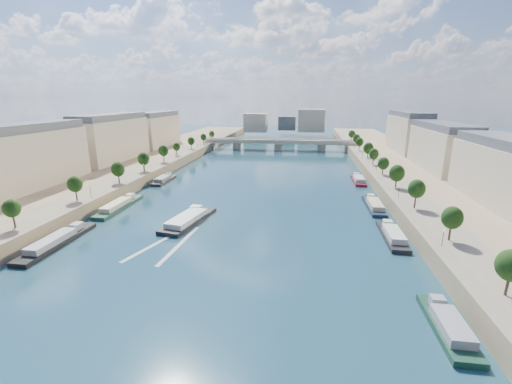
% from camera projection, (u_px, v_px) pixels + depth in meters
% --- Properties ---
extents(ground, '(700.00, 700.00, 0.00)m').
position_uv_depth(ground, '(254.00, 194.00, 140.78)').
color(ground, '#0D2F3B').
rests_on(ground, ground).
extents(quay_left, '(44.00, 520.00, 5.00)m').
position_uv_depth(quay_left, '(92.00, 182.00, 150.06)').
color(quay_left, '#9E8460').
rests_on(quay_left, ground).
extents(quay_right, '(44.00, 520.00, 5.00)m').
position_uv_depth(quay_right, '(441.00, 195.00, 130.15)').
color(quay_right, '#9E8460').
rests_on(quay_right, ground).
extents(pave_left, '(14.00, 520.00, 0.10)m').
position_uv_depth(pave_left, '(124.00, 178.00, 147.30)').
color(pave_left, gray).
rests_on(pave_left, quay_left).
extents(pave_right, '(14.00, 520.00, 0.10)m').
position_uv_depth(pave_right, '(400.00, 188.00, 131.54)').
color(pave_right, gray).
rests_on(pave_right, quay_right).
extents(trees_left, '(4.80, 268.80, 8.26)m').
position_uv_depth(trees_left, '(129.00, 165.00, 147.48)').
color(trees_left, '#382B1E').
rests_on(trees_left, ground).
extents(trees_right, '(4.80, 268.80, 8.26)m').
position_uv_depth(trees_right, '(391.00, 168.00, 139.90)').
color(trees_right, '#382B1E').
rests_on(trees_right, ground).
extents(lamps_left, '(0.36, 200.36, 4.28)m').
position_uv_depth(lamps_left, '(121.00, 177.00, 136.41)').
color(lamps_left, black).
rests_on(lamps_left, ground).
extents(lamps_right, '(0.36, 200.36, 4.28)m').
position_uv_depth(lamps_right, '(386.00, 177.00, 136.20)').
color(lamps_right, black).
rests_on(lamps_right, ground).
extents(buildings_left, '(16.00, 226.00, 23.20)m').
position_uv_depth(buildings_left, '(78.00, 146.00, 159.56)').
color(buildings_left, beige).
rests_on(buildings_left, ground).
extents(buildings_right, '(16.00, 226.00, 23.20)m').
position_uv_depth(buildings_right, '(470.00, 155.00, 136.06)').
color(buildings_right, beige).
rests_on(buildings_right, ground).
extents(skyline, '(79.00, 42.00, 22.00)m').
position_uv_depth(skyline, '(289.00, 122.00, 345.70)').
color(skyline, beige).
rests_on(skyline, ground).
extents(bridge, '(112.00, 12.00, 8.15)m').
position_uv_depth(bridge, '(279.00, 143.00, 257.34)').
color(bridge, '#C1B79E').
rests_on(bridge, ground).
extents(tour_barge, '(11.97, 26.44, 3.62)m').
position_uv_depth(tour_barge, '(189.00, 220.00, 109.05)').
color(tour_barge, black).
rests_on(tour_barge, ground).
extents(wake, '(12.43, 26.02, 0.04)m').
position_uv_depth(wake, '(168.00, 244.00, 93.41)').
color(wake, silver).
rests_on(wake, ground).
extents(moored_barges_left, '(5.00, 126.16, 3.60)m').
position_uv_depth(moored_barges_left, '(92.00, 222.00, 107.42)').
color(moored_barges_left, maroon).
rests_on(moored_barges_left, ground).
extents(moored_barges_right, '(5.00, 163.71, 3.60)m').
position_uv_depth(moored_barges_right, '(396.00, 242.00, 92.54)').
color(moored_barges_right, black).
rests_on(moored_barges_right, ground).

